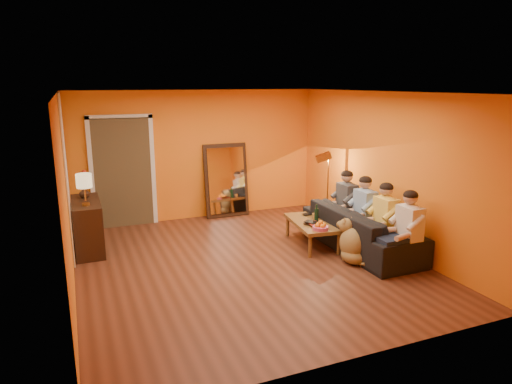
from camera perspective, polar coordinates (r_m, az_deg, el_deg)
name	(u,v)px	position (r m, az deg, el deg)	size (l,w,h in m)	color
room_shell	(238,177)	(7.12, -2.21, 1.87)	(5.00, 5.50, 2.60)	brown
white_accent	(66,173)	(8.06, -22.61, 2.21)	(0.02, 1.90, 2.58)	white
doorway_recess	(122,172)	(9.21, -16.37, 2.42)	(1.06, 0.30, 2.10)	#3F2D19
door_jamb_left	(92,175)	(9.06, -19.87, 1.98)	(0.08, 0.06, 2.20)	white
door_jamb_right	(153,171)	(9.17, -12.75, 2.58)	(0.08, 0.06, 2.20)	white
door_header	(119,117)	(8.96, -16.75, 9.01)	(1.22, 0.06, 0.08)	white
mirror_frame	(226,180)	(9.50, -3.76, 1.48)	(0.92, 0.06, 1.52)	black
mirror_glass	(227,181)	(9.46, -3.68, 1.43)	(0.78, 0.02, 1.36)	white
sideboard	(88,226)	(8.07, -20.31, -3.99)	(0.44, 1.18, 0.85)	black
table_lamp	(85,190)	(7.61, -20.62, 0.26)	(0.24, 0.24, 0.51)	beige
sofa	(361,229)	(7.86, 12.97, -4.52)	(0.93, 2.39, 0.70)	black
coffee_table	(312,233)	(7.95, 6.99, -5.12)	(0.62, 1.22, 0.42)	brown
floor_lamp	(328,191)	(8.83, 8.95, 0.15)	(0.30, 0.24, 1.44)	#BE8037
dog	(353,240)	(7.26, 11.98, -5.95)	(0.38, 0.60, 0.71)	olive
person_far_left	(409,231)	(7.12, 18.57, -4.60)	(0.70, 0.44, 1.22)	silver
person_mid_left	(385,220)	(7.52, 15.85, -3.44)	(0.70, 0.44, 1.22)	#F6D452
person_mid_right	(365,212)	(7.94, 13.43, -2.40)	(0.70, 0.44, 1.22)	#85A6CE
person_far_right	(347,204)	(8.37, 11.25, -1.46)	(0.70, 0.44, 1.22)	#37383D
fruit_bowl	(320,225)	(7.44, 8.07, -4.11)	(0.26, 0.26, 0.16)	#C1446D
wine_bottle	(316,213)	(7.82, 7.56, -2.64)	(0.07, 0.07, 0.31)	black
tumbler	(315,216)	(8.03, 7.38, -3.01)	(0.10, 0.10, 0.10)	#B27F3F
laptop	(311,214)	(8.26, 6.95, -2.79)	(0.30, 0.20, 0.02)	black
book_lower	(309,225)	(7.63, 6.58, -4.16)	(0.18, 0.24, 0.02)	black
book_mid	(309,224)	(7.64, 6.62, -3.98)	(0.18, 0.25, 0.02)	#A42512
book_upper	(309,223)	(7.61, 6.63, -3.89)	(0.16, 0.21, 0.02)	black
vase	(84,192)	(8.18, -20.67, -0.05)	(0.17, 0.17, 0.18)	black
flowers	(83,177)	(8.13, -20.83, 1.80)	(0.17, 0.17, 0.48)	#A42512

